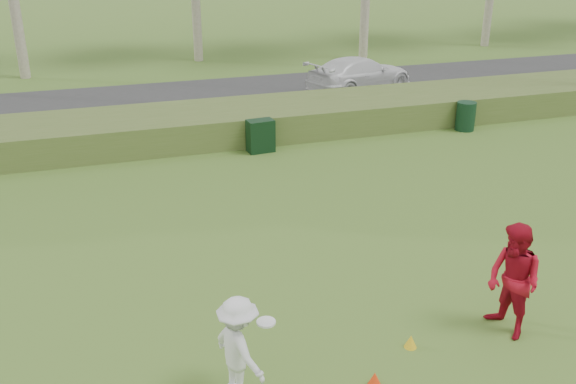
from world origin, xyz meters
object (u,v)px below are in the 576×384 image
object	(u,v)px
utility_cabinet	(261,136)
cone_yellow	(411,341)
player_red	(514,281)
trash_bin	(466,116)
player_white	(239,349)
cone_orange	(375,379)
car_right	(360,74)

from	to	relation	value
utility_cabinet	cone_yellow	bearing A→B (deg)	-97.15
player_red	trash_bin	xyz separation A→B (m)	(5.60, 10.12, -0.50)
player_white	cone_orange	distance (m)	2.08
cone_orange	cone_yellow	world-z (taller)	cone_yellow
player_red	car_right	size ratio (longest dim) A/B	0.42
cone_orange	cone_yellow	size ratio (longest dim) A/B	0.98
trash_bin	cone_orange	bearing A→B (deg)	-127.72
player_red	cone_orange	bearing A→B (deg)	-85.73
player_white	cone_orange	xyz separation A→B (m)	(1.92, -0.40, -0.69)
player_white	player_red	distance (m)	4.57
cone_orange	trash_bin	size ratio (longest dim) A/B	0.23
cone_orange	cone_yellow	distance (m)	1.14
trash_bin	car_right	distance (m)	5.99
player_white	cone_yellow	xyz separation A→B (m)	(2.86, 0.25, -0.69)
cone_yellow	trash_bin	bearing A→B (deg)	53.86
car_right	trash_bin	bearing A→B (deg)	172.48
player_white	trash_bin	distance (m)	14.44
player_red	car_right	bearing A→B (deg)	157.31
cone_yellow	trash_bin	distance (m)	12.39
player_red	cone_orange	world-z (taller)	player_red
player_white	cone_yellow	size ratio (longest dim) A/B	7.14
player_red	utility_cabinet	size ratio (longest dim) A/B	2.01
cone_orange	utility_cabinet	world-z (taller)	utility_cabinet
cone_orange	car_right	world-z (taller)	car_right
player_white	cone_yellow	world-z (taller)	player_white
cone_orange	utility_cabinet	xyz separation A→B (m)	(1.27, 10.64, 0.37)
trash_bin	player_red	bearing A→B (deg)	-118.96
cone_orange	utility_cabinet	distance (m)	10.73
cone_yellow	player_red	bearing A→B (deg)	-3.98
player_red	cone_yellow	size ratio (longest dim) A/B	8.72
cone_orange	cone_yellow	xyz separation A→B (m)	(0.94, 0.65, 0.00)
cone_orange	trash_bin	xyz separation A→B (m)	(8.24, 10.66, 0.36)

